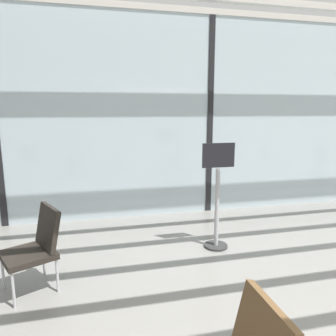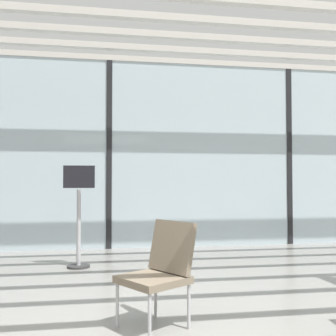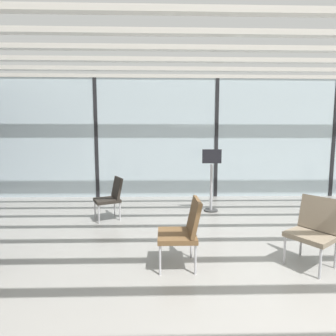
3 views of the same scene
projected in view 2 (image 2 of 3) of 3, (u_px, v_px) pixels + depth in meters
glass_curtain_wall at (109, 154)px, 7.33m from camera, size 14.00×0.08×3.44m
window_mullion_1 at (109, 154)px, 7.33m from camera, size 0.10×0.12×3.44m
window_mullion_2 at (288, 156)px, 7.90m from camera, size 0.10×0.12×3.44m
parked_airplane at (56, 149)px, 11.88m from camera, size 12.23×4.36×4.36m
lounge_chair_4 at (161, 267)px, 3.39m from camera, size 0.70×0.69×0.87m
info_sign at (79, 219)px, 5.68m from camera, size 0.44×0.32×1.44m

